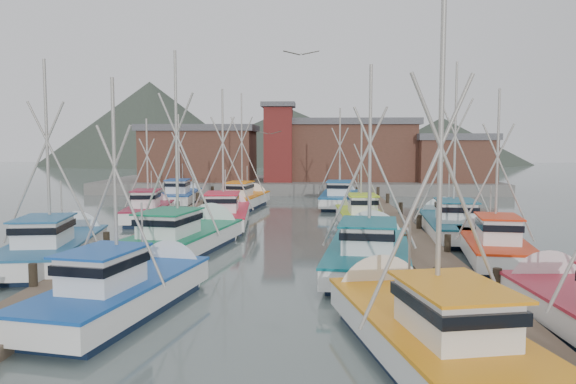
{
  "coord_description": "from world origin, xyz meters",
  "views": [
    {
      "loc": [
        1.8,
        -27.87,
        5.4
      ],
      "look_at": [
        0.34,
        4.13,
        2.6
      ],
      "focal_mm": 35.0,
      "sensor_mm": 36.0,
      "label": 1
    }
  ],
  "objects_px": {
    "boat_0": "(129,290)",
    "lookout_tower": "(278,142)",
    "boat_4": "(185,238)",
    "boat_8": "(224,214)",
    "boat_1": "(424,330)",
    "boat_12": "(244,199)"
  },
  "relations": [
    {
      "from": "boat_0",
      "to": "boat_4",
      "type": "relative_size",
      "value": 0.84
    },
    {
      "from": "boat_0",
      "to": "boat_1",
      "type": "height_order",
      "value": "boat_1"
    },
    {
      "from": "boat_0",
      "to": "boat_4",
      "type": "distance_m",
      "value": 9.85
    },
    {
      "from": "lookout_tower",
      "to": "boat_12",
      "type": "xyz_separation_m",
      "value": [
        -1.98,
        -14.31,
        -4.86
      ]
    },
    {
      "from": "lookout_tower",
      "to": "boat_8",
      "type": "relative_size",
      "value": 0.84
    },
    {
      "from": "boat_0",
      "to": "lookout_tower",
      "type": "bearing_deg",
      "value": 98.66
    },
    {
      "from": "boat_8",
      "to": "boat_0",
      "type": "bearing_deg",
      "value": -94.88
    },
    {
      "from": "boat_0",
      "to": "boat_4",
      "type": "height_order",
      "value": "boat_4"
    },
    {
      "from": "lookout_tower",
      "to": "boat_8",
      "type": "height_order",
      "value": "lookout_tower"
    },
    {
      "from": "boat_1",
      "to": "boat_12",
      "type": "height_order",
      "value": "boat_12"
    },
    {
      "from": "boat_0",
      "to": "boat_1",
      "type": "bearing_deg",
      "value": -10.37
    },
    {
      "from": "boat_12",
      "to": "boat_1",
      "type": "bearing_deg",
      "value": -67.24
    },
    {
      "from": "boat_8",
      "to": "boat_12",
      "type": "xyz_separation_m",
      "value": [
        0.12,
        9.81,
        0.0
      ]
    },
    {
      "from": "boat_0",
      "to": "boat_12",
      "type": "relative_size",
      "value": 0.88
    },
    {
      "from": "boat_4",
      "to": "boat_8",
      "type": "bearing_deg",
      "value": 97.75
    },
    {
      "from": "boat_0",
      "to": "boat_1",
      "type": "xyz_separation_m",
      "value": [
        8.74,
        -3.5,
        0.01
      ]
    },
    {
      "from": "boat_1",
      "to": "boat_8",
      "type": "xyz_separation_m",
      "value": [
        -8.71,
        22.77,
        0.0
      ]
    },
    {
      "from": "boat_4",
      "to": "boat_12",
      "type": "distance_m",
      "value": 19.24
    },
    {
      "from": "boat_8",
      "to": "boat_4",
      "type": "bearing_deg",
      "value": -97.69
    },
    {
      "from": "lookout_tower",
      "to": "boat_1",
      "type": "bearing_deg",
      "value": -81.98
    },
    {
      "from": "boat_1",
      "to": "boat_8",
      "type": "bearing_deg",
      "value": 99.05
    },
    {
      "from": "lookout_tower",
      "to": "boat_0",
      "type": "relative_size",
      "value": 0.95
    }
  ]
}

